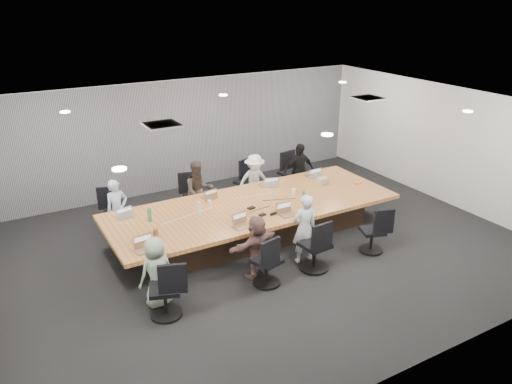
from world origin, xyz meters
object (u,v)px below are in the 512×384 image
person_3 (299,171)px  bottle_clear (199,208)px  laptop_6 (288,215)px  snack_packet (358,183)px  person_6 (304,229)px  person_2 (255,181)px  person_1 (199,191)px  chair_0 (114,216)px  laptop_2 (267,185)px  laptop_4 (145,250)px  chair_7 (372,234)px  person_0 (117,210)px  laptop_1 (209,197)px  laptop_0 (124,215)px  chair_1 (193,199)px  chair_6 (315,249)px  laptop_3 (312,175)px  chair_2 (247,185)px  chair_5 (267,265)px  chair_3 (291,176)px  laptop_5 (242,226)px  stapler (273,214)px  chair_4 (165,293)px  bottle_green_left (150,215)px  canvas_bag (322,181)px  person_4 (156,272)px  mug_brown (156,232)px  conference_table (254,219)px  bottle_green_right (304,197)px

person_3 → bottle_clear: size_ratio=5.66×
laptop_6 → snack_packet: size_ratio=2.02×
person_6 → person_2: bearing=-93.3°
person_2 → person_1: bearing=-169.8°
chair_0 → person_2: (3.24, -0.35, 0.29)m
laptop_2 → laptop_4: (-3.35, -1.60, 0.00)m
chair_0 → person_2: person_2 is taller
chair_7 → snack_packet: size_ratio=4.61×
person_0 → laptop_1: person_0 is taller
laptop_0 → chair_1: bearing=-165.1°
chair_1 → chair_6: 3.53m
laptop_6 → snack_packet: 2.42m
laptop_0 → person_2: 3.29m
person_1 → laptop_3: bearing=-8.7°
chair_2 → chair_5: chair_2 is taller
chair_3 → person_1: person_1 is taller
person_1 → laptop_1: person_1 is taller
laptop_5 → stapler: size_ratio=2.27×
chair_4 → person_6: person_6 is taller
chair_1 → bottle_green_left: bearing=57.5°
person_0 → bottle_green_left: person_0 is taller
person_2 → canvas_bag: (1.16, -1.09, 0.16)m
chair_7 → laptop_4: 4.39m
person_3 → person_4: 5.34m
laptop_2 → mug_brown: bearing=32.9°
person_6 → conference_table: bearing=-70.0°
chair_0 → chair_1: size_ratio=1.00×
bottle_green_right → stapler: (-0.88, -0.24, -0.10)m
person_0 → bottle_green_left: 1.15m
chair_2 → conference_table: bearing=45.3°
chair_1 → laptop_2: 1.73m
person_2 → person_3: (1.26, 0.00, 0.04)m
chair_4 → person_6: (2.89, 0.35, 0.28)m
person_2 → laptop_3: person_2 is taller
chair_4 → person_0: bearing=107.3°
chair_3 → bottle_green_right: bearing=53.9°
person_3 → chair_4: bearing=-141.3°
person_6 → laptop_6: (0.00, 0.55, 0.06)m
laptop_5 → laptop_6: 1.03m
chair_0 → bottle_green_left: 1.55m
laptop_1 → stapler: 1.61m
chair_3 → chair_6: bearing=54.3°
person_1 → laptop_5: (-0.06, -2.15, 0.06)m
person_4 → person_6: 2.89m
person_4 → chair_0: bearing=-105.3°
person_4 → stapler: size_ratio=8.41×
chair_0 → mug_brown: mug_brown is taller
chair_2 → mug_brown: chair_2 is taller
chair_4 → bottle_clear: bearing=71.9°
laptop_5 → laptop_1: bearing=77.7°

